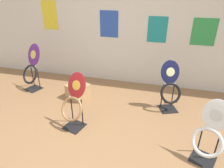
{
  "coord_description": "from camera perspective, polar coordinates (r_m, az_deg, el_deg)",
  "views": [
    {
      "loc": [
        0.87,
        -1.66,
        1.96
      ],
      "look_at": [
        0.15,
        1.05,
        0.55
      ],
      "focal_mm": 32.0,
      "sensor_mm": 36.0,
      "label": 1
    }
  ],
  "objects": [
    {
      "name": "toilet_seat_display_purple_note",
      "position": [
        4.32,
        -21.99,
        3.95
      ],
      "size": [
        0.48,
        0.47,
        0.92
      ],
      "color": "black",
      "rests_on": "ground_plane"
    },
    {
      "name": "toilet_seat_display_white_plain",
      "position": [
        2.69,
        26.1,
        -13.04
      ],
      "size": [
        0.44,
        0.43,
        0.79
      ],
      "color": "black",
      "rests_on": "ground_plane"
    },
    {
      "name": "toilet_seat_display_crimson_swirl",
      "position": [
        2.98,
        -10.95,
        -5.7
      ],
      "size": [
        0.42,
        0.42,
        0.83
      ],
      "color": "black",
      "rests_on": "ground_plane"
    },
    {
      "name": "ground_plane",
      "position": [
        2.72,
        -9.31,
        -20.04
      ],
      "size": [
        14.0,
        14.0,
        0.0
      ],
      "primitive_type": "plane",
      "color": "#8E6642"
    },
    {
      "name": "toilet_seat_display_navy_moon",
      "position": [
        3.48,
        16.29,
        -1.2
      ],
      "size": [
        0.43,
        0.41,
        0.85
      ],
      "color": "black",
      "rests_on": "ground_plane"
    },
    {
      "name": "storage_box",
      "position": [
        3.86,
        -9.7,
        -1.99
      ],
      "size": [
        0.45,
        0.44,
        0.27
      ],
      "color": "tan",
      "rests_on": "ground_plane"
    },
    {
      "name": "wall_back",
      "position": [
        4.16,
        2.76,
        17.49
      ],
      "size": [
        8.0,
        0.07,
        2.6
      ],
      "color": "silver",
      "rests_on": "ground_plane"
    }
  ]
}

